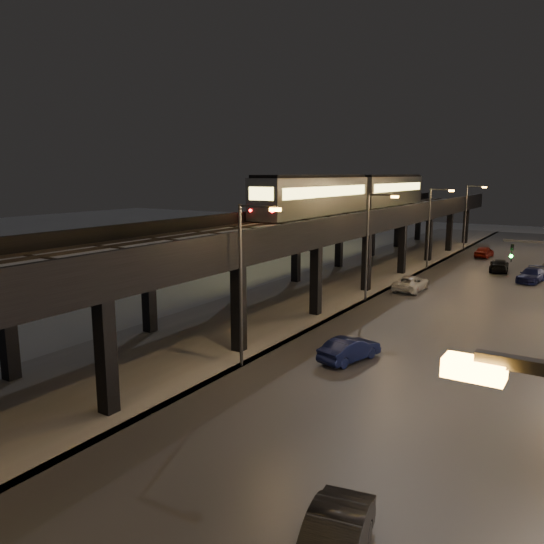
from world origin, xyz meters
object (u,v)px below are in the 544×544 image
Objects in this scene: car_near_white at (350,350)px; car_mid_dark at (499,266)px; subway_train at (356,192)px; car_onc_white at (531,276)px; car_mid_silver at (411,284)px; car_far_white at (484,252)px.

car_near_white is 34.76m from car_mid_dark.
subway_train reaches higher than car_onc_white.
car_far_white is at bearing -94.23° from car_mid_silver.
car_far_white reaches higher than car_mid_dark.
car_mid_dark is (5.14, 14.58, -0.01)m from car_mid_silver.
car_mid_silver is at bearing -123.48° from car_onc_white.
car_mid_dark is at bearing -78.87° from car_near_white.
car_onc_white reaches higher than car_near_white.
car_near_white reaches higher than car_mid_dark.
subway_train is 8.54× the size of car_mid_dark.
car_far_white reaches higher than car_onc_white.
car_near_white is 20.30m from car_mid_silver.
car_far_white is (-1.02, 44.39, 0.04)m from car_near_white.
subway_train is 20.24m from car_onc_white.
subway_train is at bearing 54.59° from car_far_white.
subway_train reaches higher than car_mid_silver.
car_onc_white is (8.84, 10.12, 0.00)m from car_mid_silver.
car_mid_silver is 1.07× the size of car_mid_dark.
subway_train is 20.19m from car_far_white.
subway_train is at bearing -52.09° from car_near_white.
car_near_white is 0.87× the size of car_onc_white.
car_onc_white is (6.04, 30.22, 0.01)m from car_near_white.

